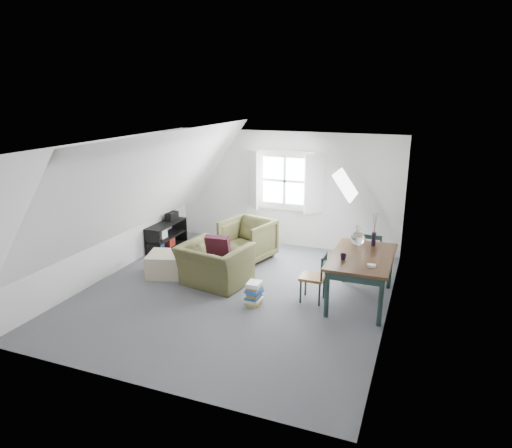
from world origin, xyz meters
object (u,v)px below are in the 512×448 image
at_px(ottoman, 166,264).
at_px(media_shelf, 166,238).
at_px(armchair_near, 215,284).
at_px(dining_chair_far, 372,254).
at_px(armchair_far, 248,259).
at_px(dining_chair_near, 315,277).
at_px(magazine_stack, 254,293).
at_px(dining_table, 362,262).

bearing_deg(ottoman, media_shelf, 122.08).
distance_m(armchair_near, media_shelf, 2.25).
xyz_separation_m(armchair_near, dining_chair_far, (2.54, 1.34, 0.45)).
relative_size(armchair_far, dining_chair_near, 1.13).
relative_size(armchair_far, media_shelf, 0.82).
xyz_separation_m(dining_chair_near, magazine_stack, (-0.88, -0.46, -0.24)).
height_order(media_shelf, magazine_stack, media_shelf).
distance_m(armchair_near, magazine_stack, 1.07).
distance_m(dining_table, dining_chair_near, 0.79).
height_order(armchair_near, dining_chair_far, dining_chair_far).
relative_size(dining_chair_near, media_shelf, 0.73).
relative_size(armchair_near, dining_chair_far, 1.33).
height_order(armchair_far, magazine_stack, armchair_far).
distance_m(armchair_far, ottoman, 1.73).
bearing_deg(dining_chair_far, media_shelf, -20.96).
bearing_deg(armchair_far, ottoman, -114.93).
bearing_deg(armchair_near, media_shelf, -25.64).
height_order(armchair_near, armchair_far, armchair_far).
height_order(dining_table, magazine_stack, dining_table).
relative_size(ottoman, magazine_stack, 1.72).
bearing_deg(dining_table, magazine_stack, -158.62).
height_order(armchair_near, media_shelf, media_shelf).
height_order(armchair_far, media_shelf, media_shelf).
bearing_deg(dining_chair_far, dining_chair_near, 40.59).
bearing_deg(armchair_near, dining_table, -164.97).
distance_m(ottoman, magazine_stack, 2.04).
bearing_deg(magazine_stack, dining_chair_far, 48.76).
relative_size(armchair_far, magazine_stack, 2.51).
height_order(armchair_near, dining_table, dining_table).
height_order(ottoman, dining_chair_far, dining_chair_far).
relative_size(armchair_far, dining_chair_far, 1.08).
height_order(ottoman, media_shelf, media_shelf).
relative_size(armchair_near, dining_chair_near, 1.39).
xyz_separation_m(media_shelf, magazine_stack, (2.75, -1.78, -0.07)).
distance_m(armchair_near, dining_chair_near, 1.86).
distance_m(armchair_far, dining_chair_near, 2.26).
height_order(dining_chair_far, media_shelf, dining_chair_far).
xyz_separation_m(armchair_far, dining_chair_near, (1.74, -1.39, 0.43)).
bearing_deg(armchair_far, media_shelf, -162.68).
relative_size(armchair_far, dining_table, 0.58).
bearing_deg(media_shelf, magazine_stack, -36.57).
xyz_separation_m(ottoman, dining_table, (3.55, 0.17, 0.48)).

